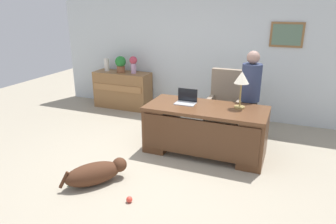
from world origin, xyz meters
TOP-DOWN VIEW (x-y plane):
  - ground_plane at (0.00, 0.00)m, footprint 12.00×12.00m
  - back_wall at (0.01, 2.60)m, footprint 7.00×0.16m
  - desk at (0.49, 0.66)m, footprint 1.86×0.84m
  - credenza at (-1.91, 2.25)m, footprint 1.29×0.50m
  - armchair at (0.59, 1.61)m, footprint 0.60×0.59m
  - person_standing at (1.05, 1.35)m, footprint 0.32×0.32m
  - dog_lying at (-0.60, -0.75)m, footprint 0.70×0.77m
  - laptop at (0.14, 0.76)m, footprint 0.32×0.22m
  - desk_lamp at (0.97, 0.84)m, footprint 0.22×0.22m
  - vase_with_flowers at (-1.61, 2.25)m, footprint 0.17×0.17m
  - vase_empty at (-2.29, 2.25)m, footprint 0.11×0.11m
  - potted_plant at (-1.93, 2.25)m, footprint 0.24×0.24m
  - dog_toy_ball at (0.01, -0.96)m, footprint 0.08×0.08m
  - dog_toy_bone at (-0.89, -0.88)m, footprint 0.06×0.18m

SIDE VIEW (x-z plane):
  - ground_plane at x=0.00m, z-range 0.00..0.00m
  - dog_toy_bone at x=-0.89m, z-range 0.00..0.05m
  - dog_toy_ball at x=0.01m, z-range 0.00..0.08m
  - dog_lying at x=-0.60m, z-range 0.00..0.30m
  - credenza at x=-1.91m, z-range 0.00..0.82m
  - desk at x=0.49m, z-range 0.04..0.80m
  - armchair at x=0.59m, z-range -0.07..1.10m
  - person_standing at x=1.05m, z-range 0.02..1.59m
  - laptop at x=0.14m, z-range 0.71..0.94m
  - vase_empty at x=-2.29m, z-range 0.82..1.11m
  - potted_plant at x=-1.93m, z-range 0.84..1.20m
  - vase_with_flowers at x=-1.61m, z-range 0.85..1.23m
  - desk_lamp at x=0.97m, z-range 0.93..1.49m
  - back_wall at x=0.01m, z-range 0.00..2.70m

